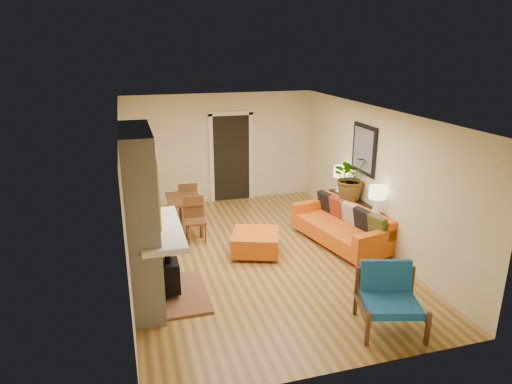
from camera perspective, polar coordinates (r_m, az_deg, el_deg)
The scene contains 10 objects.
room_shell at distance 10.54m, azimuth -0.53°, elevation 4.68°, with size 6.50×6.50×6.50m.
fireplace at distance 6.70m, azimuth -13.74°, elevation -3.78°, with size 1.09×1.68×2.60m.
sofa at distance 8.90m, azimuth 10.85°, elevation -4.21°, with size 1.30×2.20×0.81m.
ottoman at distance 8.35m, azimuth -0.05°, elevation -6.22°, with size 1.05×1.05×0.42m.
blue_chair at distance 6.55m, azimuth 16.26°, elevation -12.12°, with size 1.00×0.99×0.86m.
dining_table at distance 9.37m, azimuth -8.59°, elevation -1.50°, with size 0.69×1.63×0.88m.
console_table at distance 9.16m, azimuth 12.41°, elevation -2.16°, with size 0.34×1.85×0.72m.
lamp_near at distance 8.43m, azimuth 14.88°, elevation -0.63°, with size 0.30×0.30×0.54m.
lamp_far at distance 9.64m, azimuth 10.53°, elevation 2.01°, with size 0.30×0.30×0.54m.
houseplant at distance 9.18m, azimuth 11.90°, elevation 1.87°, with size 0.82×0.71×0.91m, color #1E5919.
Camera 1 is at (-2.16, -7.25, 3.67)m, focal length 32.00 mm.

